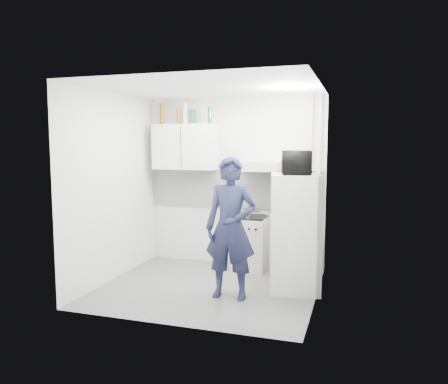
% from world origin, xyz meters
% --- Properties ---
extents(floor, '(2.80, 2.80, 0.00)m').
position_xyz_m(floor, '(0.00, 0.00, 0.00)').
color(floor, '#5D5D5D').
rests_on(floor, ground).
extents(ceiling, '(2.80, 2.80, 0.00)m').
position_xyz_m(ceiling, '(0.00, 0.00, 2.60)').
color(ceiling, white).
rests_on(ceiling, wall_back).
extents(wall_back, '(2.80, 0.00, 2.80)m').
position_xyz_m(wall_back, '(0.00, 1.25, 1.30)').
color(wall_back, beige).
rests_on(wall_back, floor).
extents(wall_left, '(0.00, 2.60, 2.60)m').
position_xyz_m(wall_left, '(-1.40, 0.00, 1.30)').
color(wall_left, beige).
rests_on(wall_left, floor).
extents(wall_right, '(0.00, 2.60, 2.60)m').
position_xyz_m(wall_right, '(1.40, 0.00, 1.30)').
color(wall_right, beige).
rests_on(wall_right, floor).
extents(person, '(0.64, 0.43, 1.75)m').
position_xyz_m(person, '(0.38, -0.24, 0.87)').
color(person, '#191D39').
rests_on(person, floor).
extents(stove, '(0.49, 0.49, 0.79)m').
position_xyz_m(stove, '(0.32, 1.00, 0.40)').
color(stove, beige).
rests_on(stove, floor).
extents(fridge, '(0.73, 0.73, 1.51)m').
position_xyz_m(fridge, '(1.10, 0.26, 0.76)').
color(fridge, white).
rests_on(fridge, floor).
extents(stove_top, '(0.47, 0.47, 0.03)m').
position_xyz_m(stove_top, '(0.32, 1.00, 0.81)').
color(stove_top, black).
rests_on(stove_top, stove).
extents(saucepan, '(0.17, 0.17, 0.09)m').
position_xyz_m(saucepan, '(0.25, 0.98, 0.87)').
color(saucepan, silver).
rests_on(saucepan, stove_top).
extents(microwave, '(0.60, 0.46, 0.30)m').
position_xyz_m(microwave, '(1.10, 0.26, 1.66)').
color(microwave, black).
rests_on(microwave, fridge).
extents(bottle_a, '(0.08, 0.08, 0.33)m').
position_xyz_m(bottle_a, '(-1.14, 1.07, 2.36)').
color(bottle_a, brown).
rests_on(bottle_a, upper_cabinet).
extents(bottle_c, '(0.06, 0.06, 0.25)m').
position_xyz_m(bottle_c, '(-0.86, 1.07, 2.33)').
color(bottle_c, brown).
rests_on(bottle_c, upper_cabinet).
extents(bottle_d, '(0.08, 0.08, 0.34)m').
position_xyz_m(bottle_d, '(-0.74, 1.07, 2.37)').
color(bottle_d, '#B2B7BC').
rests_on(bottle_d, upper_cabinet).
extents(canister_a, '(0.09, 0.09, 0.23)m').
position_xyz_m(canister_a, '(-0.63, 1.07, 2.31)').
color(canister_a, '#144C1E').
rests_on(canister_a, upper_cabinet).
extents(bottle_e, '(0.06, 0.06, 0.25)m').
position_xyz_m(bottle_e, '(-0.35, 1.07, 2.33)').
color(bottle_e, '#144C1E').
rests_on(bottle_e, upper_cabinet).
extents(upper_cabinet, '(1.00, 0.35, 0.70)m').
position_xyz_m(upper_cabinet, '(-0.75, 1.07, 1.85)').
color(upper_cabinet, white).
rests_on(upper_cabinet, wall_back).
extents(range_hood, '(0.60, 0.50, 0.14)m').
position_xyz_m(range_hood, '(0.45, 1.00, 1.57)').
color(range_hood, beige).
rests_on(range_hood, wall_back).
extents(backsplash, '(2.74, 0.03, 0.60)m').
position_xyz_m(backsplash, '(0.00, 1.24, 1.20)').
color(backsplash, white).
rests_on(backsplash, wall_back).
extents(pipe_a, '(0.05, 0.05, 2.60)m').
position_xyz_m(pipe_a, '(1.30, 1.17, 1.30)').
color(pipe_a, beige).
rests_on(pipe_a, floor).
extents(pipe_b, '(0.04, 0.04, 2.60)m').
position_xyz_m(pipe_b, '(1.18, 1.17, 1.30)').
color(pipe_b, beige).
rests_on(pipe_b, floor).
extents(ceiling_spot_fixture, '(0.10, 0.10, 0.02)m').
position_xyz_m(ceiling_spot_fixture, '(1.00, 0.20, 2.57)').
color(ceiling_spot_fixture, white).
rests_on(ceiling_spot_fixture, ceiling).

